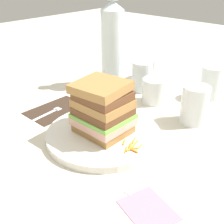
% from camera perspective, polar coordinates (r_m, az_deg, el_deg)
% --- Properties ---
extents(ground_plane, '(3.00, 3.00, 0.00)m').
position_cam_1_polar(ground_plane, '(0.71, -1.78, -3.96)').
color(ground_plane, beige).
extents(main_plate, '(0.27, 0.27, 0.02)m').
position_cam_1_polar(main_plate, '(0.68, -1.72, -4.48)').
color(main_plate, white).
rests_on(main_plate, ground_plane).
extents(sandwich, '(0.12, 0.11, 0.13)m').
position_cam_1_polar(sandwich, '(0.65, -1.87, 0.66)').
color(sandwich, '#A87A42').
rests_on(sandwich, main_plate).
extents(carrot_shred_0, '(0.03, 0.01, 0.00)m').
position_cam_1_polar(carrot_shred_0, '(0.75, -5.84, -0.65)').
color(carrot_shred_0, orange).
rests_on(carrot_shred_0, main_plate).
extents(carrot_shred_1, '(0.03, 0.01, 0.00)m').
position_cam_1_polar(carrot_shred_1, '(0.71, -6.81, -2.12)').
color(carrot_shred_1, orange).
rests_on(carrot_shred_1, main_plate).
extents(carrot_shred_2, '(0.02, 0.03, 0.00)m').
position_cam_1_polar(carrot_shred_2, '(0.72, -5.30, -1.67)').
color(carrot_shred_2, orange).
rests_on(carrot_shred_2, main_plate).
extents(carrot_shred_3, '(0.03, 0.01, 0.00)m').
position_cam_1_polar(carrot_shred_3, '(0.74, -7.52, -0.83)').
color(carrot_shred_3, orange).
rests_on(carrot_shred_3, main_plate).
extents(carrot_shred_4, '(0.01, 0.02, 0.00)m').
position_cam_1_polar(carrot_shred_4, '(0.72, -6.56, -1.86)').
color(carrot_shred_4, orange).
rests_on(carrot_shred_4, main_plate).
extents(carrot_shred_5, '(0.02, 0.01, 0.00)m').
position_cam_1_polar(carrot_shred_5, '(0.72, -5.94, -1.68)').
color(carrot_shred_5, orange).
rests_on(carrot_shred_5, main_plate).
extents(carrot_shred_6, '(0.01, 0.03, 0.00)m').
position_cam_1_polar(carrot_shred_6, '(0.71, -5.59, -2.02)').
color(carrot_shred_6, orange).
rests_on(carrot_shred_6, main_plate).
extents(carrot_shred_7, '(0.01, 0.02, 0.00)m').
position_cam_1_polar(carrot_shred_7, '(0.72, -7.13, -2.04)').
color(carrot_shred_7, orange).
rests_on(carrot_shred_7, main_plate).
extents(carrot_shred_8, '(0.01, 0.02, 0.00)m').
position_cam_1_polar(carrot_shred_8, '(0.63, 2.39, -6.05)').
color(carrot_shred_8, orange).
rests_on(carrot_shred_8, main_plate).
extents(carrot_shred_9, '(0.02, 0.03, 0.00)m').
position_cam_1_polar(carrot_shred_9, '(0.63, 3.92, -6.37)').
color(carrot_shred_9, orange).
rests_on(carrot_shred_9, main_plate).
extents(carrot_shred_10, '(0.01, 0.02, 0.00)m').
position_cam_1_polar(carrot_shred_10, '(0.62, 3.55, -6.79)').
color(carrot_shred_10, orange).
rests_on(carrot_shred_10, main_plate).
extents(carrot_shred_11, '(0.01, 0.02, 0.00)m').
position_cam_1_polar(carrot_shred_11, '(0.62, 4.29, -7.32)').
color(carrot_shred_11, orange).
rests_on(carrot_shred_11, main_plate).
extents(carrot_shred_12, '(0.00, 0.03, 0.00)m').
position_cam_1_polar(carrot_shred_12, '(0.61, 3.61, -7.29)').
color(carrot_shred_12, orange).
rests_on(carrot_shred_12, main_plate).
extents(carrot_shred_13, '(0.02, 0.00, 0.00)m').
position_cam_1_polar(carrot_shred_13, '(0.61, 4.24, -7.66)').
color(carrot_shred_13, orange).
rests_on(carrot_shred_13, main_plate).
extents(carrot_shred_14, '(0.01, 0.02, 0.00)m').
position_cam_1_polar(carrot_shred_14, '(0.64, 4.32, -5.67)').
color(carrot_shred_14, orange).
rests_on(carrot_shred_14, main_plate).
extents(carrot_shred_15, '(0.01, 0.03, 0.00)m').
position_cam_1_polar(carrot_shred_15, '(0.62, 5.31, -7.13)').
color(carrot_shred_15, orange).
rests_on(carrot_shred_15, main_plate).
extents(carrot_shred_16, '(0.01, 0.03, 0.00)m').
position_cam_1_polar(carrot_shred_16, '(0.63, 4.65, -6.26)').
color(carrot_shred_16, orange).
rests_on(carrot_shred_16, main_plate).
extents(carrot_shred_17, '(0.01, 0.02, 0.00)m').
position_cam_1_polar(carrot_shred_17, '(0.61, 2.73, -7.52)').
color(carrot_shred_17, orange).
rests_on(carrot_shred_17, main_plate).
extents(napkin_dark, '(0.11, 0.16, 0.00)m').
position_cam_1_polar(napkin_dark, '(0.82, -11.01, 0.50)').
color(napkin_dark, '#38281E').
rests_on(napkin_dark, ground_plane).
extents(fork, '(0.03, 0.17, 0.00)m').
position_cam_1_polar(fork, '(0.81, -12.20, 0.12)').
color(fork, silver).
rests_on(fork, napkin_dark).
extents(knife, '(0.02, 0.20, 0.00)m').
position_cam_1_polar(knife, '(0.59, 8.97, -11.21)').
color(knife, silver).
rests_on(knife, ground_plane).
extents(juice_glass, '(0.07, 0.07, 0.10)m').
position_cam_1_polar(juice_glass, '(0.76, 16.05, 1.10)').
color(juice_glass, white).
rests_on(juice_glass, ground_plane).
extents(water_bottle, '(0.07, 0.07, 0.31)m').
position_cam_1_polar(water_bottle, '(0.94, 0.09, 13.55)').
color(water_bottle, silver).
rests_on(water_bottle, ground_plane).
extents(empty_tumbler_0, '(0.07, 0.07, 0.07)m').
position_cam_1_polar(empty_tumbler_0, '(0.85, 8.40, 4.20)').
color(empty_tumbler_0, silver).
rests_on(empty_tumbler_0, ground_plane).
extents(empty_tumbler_1, '(0.07, 0.07, 0.07)m').
position_cam_1_polar(empty_tumbler_1, '(1.03, 7.55, 8.56)').
color(empty_tumbler_1, silver).
rests_on(empty_tumbler_1, ground_plane).
extents(empty_tumbler_2, '(0.07, 0.07, 0.09)m').
position_cam_1_polar(empty_tumbler_2, '(0.93, 5.95, 7.09)').
color(empty_tumbler_2, silver).
rests_on(empty_tumbler_2, ground_plane).
extents(empty_tumbler_3, '(0.06, 0.06, 0.10)m').
position_cam_1_polar(empty_tumbler_3, '(0.91, 19.06, 5.54)').
color(empty_tumbler_3, silver).
rests_on(empty_tumbler_3, ground_plane).
extents(napkin_pink, '(0.11, 0.10, 0.00)m').
position_cam_1_polar(napkin_pink, '(0.51, 7.22, -18.71)').
color(napkin_pink, pink).
rests_on(napkin_pink, ground_plane).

